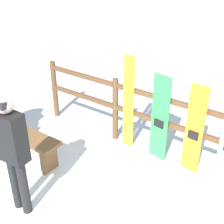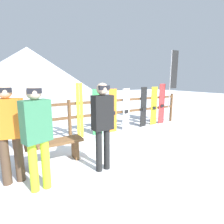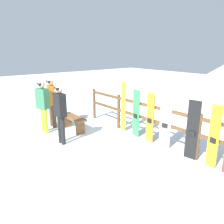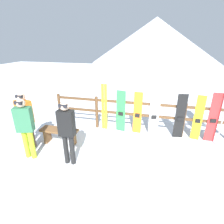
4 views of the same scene
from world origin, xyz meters
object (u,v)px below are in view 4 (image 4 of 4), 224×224
Objects in this scene: person_orange at (25,117)px; snowboard_red at (213,118)px; person_black at (67,129)px; snowboard_white at (154,115)px; bench at (60,133)px; snowboard_black_stripe at (180,117)px; snowboard_orange at (138,113)px; snowboard_green at (121,112)px; person_plaid_green at (25,125)px; ski_pair_yellow at (104,107)px; snowboard_yellow at (198,118)px.

person_orange is 1.06× the size of snowboard_red.
person_black is 1.17× the size of snowboard_white.
person_black is at bearing -47.41° from bench.
snowboard_black_stripe is (4.27, 1.61, -0.22)m from person_orange.
snowboard_white is (0.53, -0.00, -0.00)m from snowboard_orange.
bench is at bearing -164.19° from snowboard_red.
snowboard_red is at bearing 28.57° from person_black.
snowboard_black_stripe is at bearing 19.74° from bench.
snowboard_green is 0.92× the size of snowboard_red.
person_orange is 5.45m from snowboard_red.
person_black is 3.45m from snowboard_black_stripe.
snowboard_black_stripe is (3.92, 2.06, -0.24)m from person_plaid_green.
ski_pair_yellow is at bearing 54.63° from person_plaid_green.
snowboard_white is at bearing -0.00° from snowboard_orange.
person_black is 1.16× the size of snowboard_green.
person_plaid_green is 2.53m from ski_pair_yellow.
ski_pair_yellow is at bearing 50.43° from bench.
snowboard_red is (2.81, 0.00, 0.06)m from snowboard_green.
snowboard_red reaches higher than bench.
person_orange is 2.43m from ski_pair_yellow.
snowboard_orange is 1.84m from snowboard_yellow.
snowboard_orange is 0.92× the size of snowboard_red.
snowboard_black_stripe reaches higher than snowboard_green.
bench is 4.22m from snowboard_yellow.
ski_pair_yellow is at bearing 41.58° from person_orange.
ski_pair_yellow is at bearing 80.75° from person_black.
person_plaid_green is at bearing -51.56° from person_orange.
snowboard_red is at bearing 22.98° from person_plaid_green.
person_black reaches higher than snowboard_black_stripe.
person_orange is at bearing -138.42° from ski_pair_yellow.
person_plaid_green reaches higher than person_orange.
snowboard_yellow reaches higher than bench.
person_black is at bearing -134.62° from snowboard_white.
bench is 0.80× the size of snowboard_white.
person_plaid_green is at bearing -134.73° from snowboard_green.
snowboard_red is (4.85, 2.06, -0.19)m from person_plaid_green.
bench is 0.68× the size of person_black.
person_orange reaches higher than snowboard_green.
snowboard_white is at bearing -0.12° from ski_pair_yellow.
person_plaid_green reaches higher than snowboard_green.
person_orange reaches higher than snowboard_red.
snowboard_red is (2.25, 0.00, 0.06)m from snowboard_orange.
snowboard_yellow is at bearing 0.00° from snowboard_orange.
person_orange is 3.37m from snowboard_orange.
snowboard_orange is (0.56, -0.00, -0.00)m from snowboard_green.
person_black reaches higher than ski_pair_yellow.
snowboard_yellow is at bearing 17.35° from bench.
snowboard_yellow is at bearing -179.99° from snowboard_red.
snowboard_white is 0.97× the size of snowboard_black_stripe.
person_plaid_green is 3.75m from snowboard_white.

